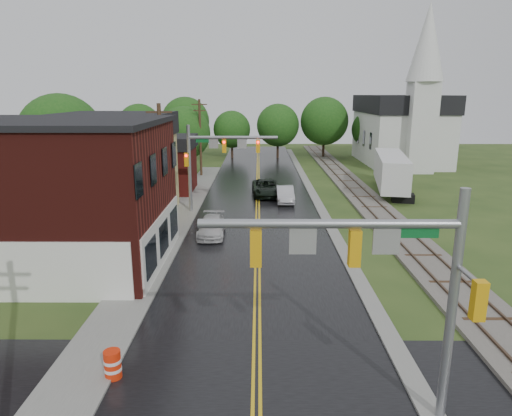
{
  "coord_description": "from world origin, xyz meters",
  "views": [
    {
      "loc": [
        0.05,
        -9.97,
        9.66
      ],
      "look_at": [
        -0.08,
        14.45,
        3.5
      ],
      "focal_mm": 32.0,
      "sensor_mm": 36.0,
      "label": 1
    }
  ],
  "objects_px": {
    "tree_left_e": "(185,134)",
    "suv_dark": "(266,188)",
    "utility_pole_b": "(162,165)",
    "pickup_white": "(212,227)",
    "construction_barrel": "(113,365)",
    "traffic_signal_far": "(215,153)",
    "tree_left_b": "(63,138)",
    "brick_building": "(36,194)",
    "utility_pole_c": "(200,136)",
    "traffic_signal_near": "(381,266)",
    "church": "(404,122)",
    "semi_trailer": "(391,170)",
    "tree_left_c": "(131,142)",
    "sedan_silver": "(285,194)"
  },
  "relations": [
    {
      "from": "church",
      "to": "traffic_signal_far",
      "type": "distance_m",
      "value": 35.59
    },
    {
      "from": "pickup_white",
      "to": "utility_pole_b",
      "type": "bearing_deg",
      "value": 156.32
    },
    {
      "from": "church",
      "to": "construction_barrel",
      "type": "height_order",
      "value": "church"
    },
    {
      "from": "utility_pole_b",
      "to": "tree_left_e",
      "type": "xyz_separation_m",
      "value": [
        -2.05,
        23.9,
        0.09
      ]
    },
    {
      "from": "tree_left_b",
      "to": "brick_building",
      "type": "bearing_deg",
      "value": -72.39
    },
    {
      "from": "utility_pole_c",
      "to": "tree_left_e",
      "type": "distance_m",
      "value": 2.79
    },
    {
      "from": "utility_pole_b",
      "to": "tree_left_b",
      "type": "distance_m",
      "value": 14.87
    },
    {
      "from": "tree_left_e",
      "to": "suv_dark",
      "type": "xyz_separation_m",
      "value": [
        9.65,
        -12.72,
        -4.04
      ]
    },
    {
      "from": "pickup_white",
      "to": "tree_left_e",
      "type": "bearing_deg",
      "value": 101.69
    },
    {
      "from": "brick_building",
      "to": "utility_pole_c",
      "type": "xyz_separation_m",
      "value": [
        5.68,
        29.0,
        0.57
      ]
    },
    {
      "from": "tree_left_e",
      "to": "suv_dark",
      "type": "height_order",
      "value": "tree_left_e"
    },
    {
      "from": "church",
      "to": "utility_pole_b",
      "type": "relative_size",
      "value": 2.22
    },
    {
      "from": "traffic_signal_near",
      "to": "tree_left_e",
      "type": "relative_size",
      "value": 0.9
    },
    {
      "from": "suv_dark",
      "to": "semi_trailer",
      "type": "relative_size",
      "value": 0.46
    },
    {
      "from": "sedan_silver",
      "to": "utility_pole_b",
      "type": "bearing_deg",
      "value": -137.98
    },
    {
      "from": "traffic_signal_near",
      "to": "tree_left_e",
      "type": "bearing_deg",
      "value": 105.68
    },
    {
      "from": "traffic_signal_near",
      "to": "semi_trailer",
      "type": "relative_size",
      "value": 0.61
    },
    {
      "from": "suv_dark",
      "to": "construction_barrel",
      "type": "distance_m",
      "value": 29.75
    },
    {
      "from": "church",
      "to": "sedan_silver",
      "type": "distance_m",
      "value": 29.52
    },
    {
      "from": "church",
      "to": "utility_pole_c",
      "type": "relative_size",
      "value": 2.22
    },
    {
      "from": "utility_pole_b",
      "to": "pickup_white",
      "type": "distance_m",
      "value": 5.65
    },
    {
      "from": "tree_left_c",
      "to": "construction_barrel",
      "type": "height_order",
      "value": "tree_left_c"
    },
    {
      "from": "brick_building",
      "to": "utility_pole_c",
      "type": "height_order",
      "value": "utility_pole_c"
    },
    {
      "from": "tree_left_b",
      "to": "construction_barrel",
      "type": "xyz_separation_m",
      "value": [
        12.85,
        -27.9,
        -5.2
      ]
    },
    {
      "from": "traffic_signal_far",
      "to": "tree_left_b",
      "type": "xyz_separation_m",
      "value": [
        -14.38,
        4.9,
        0.74
      ]
    },
    {
      "from": "utility_pole_c",
      "to": "semi_trailer",
      "type": "height_order",
      "value": "utility_pole_c"
    },
    {
      "from": "traffic_signal_far",
      "to": "construction_barrel",
      "type": "distance_m",
      "value": 23.48
    },
    {
      "from": "brick_building",
      "to": "traffic_signal_far",
      "type": "height_order",
      "value": "brick_building"
    },
    {
      "from": "tree_left_c",
      "to": "tree_left_e",
      "type": "distance_m",
      "value": 7.82
    },
    {
      "from": "tree_left_c",
      "to": "sedan_silver",
      "type": "bearing_deg",
      "value": -29.84
    },
    {
      "from": "tree_left_c",
      "to": "suv_dark",
      "type": "relative_size",
      "value": 1.38
    },
    {
      "from": "traffic_signal_near",
      "to": "suv_dark",
      "type": "xyz_separation_m",
      "value": [
        -2.67,
        31.17,
        -4.2
      ]
    },
    {
      "from": "tree_left_b",
      "to": "sedan_silver",
      "type": "height_order",
      "value": "tree_left_b"
    },
    {
      "from": "brick_building",
      "to": "suv_dark",
      "type": "height_order",
      "value": "brick_building"
    },
    {
      "from": "brick_building",
      "to": "construction_barrel",
      "type": "relative_size",
      "value": 13.71
    },
    {
      "from": "church",
      "to": "traffic_signal_far",
      "type": "xyz_separation_m",
      "value": [
        -23.47,
        -26.74,
        -0.86
      ]
    },
    {
      "from": "traffic_signal_near",
      "to": "tree_left_c",
      "type": "distance_m",
      "value": 41.67
    },
    {
      "from": "traffic_signal_near",
      "to": "sedan_silver",
      "type": "relative_size",
      "value": 1.68
    },
    {
      "from": "utility_pole_b",
      "to": "utility_pole_c",
      "type": "relative_size",
      "value": 1.0
    },
    {
      "from": "pickup_white",
      "to": "semi_trailer",
      "type": "height_order",
      "value": "semi_trailer"
    },
    {
      "from": "tree_left_b",
      "to": "tree_left_c",
      "type": "distance_m",
      "value": 9.03
    },
    {
      "from": "traffic_signal_far",
      "to": "tree_left_b",
      "type": "bearing_deg",
      "value": 161.19
    },
    {
      "from": "brick_building",
      "to": "tree_left_c",
      "type": "distance_m",
      "value": 24.94
    },
    {
      "from": "church",
      "to": "utility_pole_b",
      "type": "height_order",
      "value": "church"
    },
    {
      "from": "brick_building",
      "to": "construction_barrel",
      "type": "xyz_separation_m",
      "value": [
        7.48,
        -11.0,
        -3.63
      ]
    },
    {
      "from": "construction_barrel",
      "to": "utility_pole_b",
      "type": "bearing_deg",
      "value": 95.71
    },
    {
      "from": "tree_left_b",
      "to": "tree_left_e",
      "type": "distance_m",
      "value": 16.67
    },
    {
      "from": "tree_left_c",
      "to": "sedan_silver",
      "type": "distance_m",
      "value": 19.19
    },
    {
      "from": "tree_left_c",
      "to": "tree_left_e",
      "type": "height_order",
      "value": "tree_left_e"
    },
    {
      "from": "traffic_signal_near",
      "to": "construction_barrel",
      "type": "distance_m",
      "value": 9.78
    }
  ]
}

